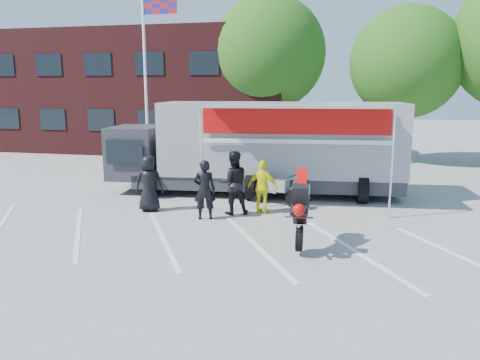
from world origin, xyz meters
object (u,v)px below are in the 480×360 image
at_px(tree_mid, 406,63).
at_px(spectator_leather_c, 233,183).
at_px(spectator_hivis, 263,187).
at_px(parked_motorcycle, 275,205).
at_px(stunt_bike_rider, 301,245).
at_px(spectator_leather_a, 149,183).
at_px(tree_left, 268,53).
at_px(spectator_leather_b, 204,190).
at_px(flagpole, 150,57).
at_px(transporter_truck, 266,194).

distance_m(tree_mid, spectator_leather_c, 13.43).
bearing_deg(spectator_hivis, tree_mid, -102.61).
bearing_deg(parked_motorcycle, stunt_bike_rider, -139.16).
bearing_deg(spectator_leather_a, tree_left, -112.69).
distance_m(spectator_leather_a, spectator_leather_b, 2.00).
bearing_deg(spectator_leather_c, flagpole, -71.69).
relative_size(spectator_leather_b, spectator_hivis, 1.07).
bearing_deg(spectator_leather_c, stunt_bike_rider, 111.55).
height_order(tree_left, spectator_hivis, tree_left).
bearing_deg(spectator_hivis, spectator_leather_c, 27.69).
height_order(stunt_bike_rider, spectator_leather_c, spectator_leather_c).
relative_size(spectator_leather_a, spectator_hivis, 1.07).
bearing_deg(transporter_truck, parked_motorcycle, -76.28).
height_order(flagpole, stunt_bike_rider, flagpole).
distance_m(flagpole, tree_left, 7.37).
distance_m(transporter_truck, parked_motorcycle, 1.71).
xyz_separation_m(spectator_leather_b, spectator_leather_c, (0.67, 0.75, 0.09)).
bearing_deg(tree_left, flagpole, -125.28).
relative_size(tree_mid, stunt_bike_rider, 3.79).
height_order(spectator_leather_b, spectator_leather_c, spectator_leather_c).
xyz_separation_m(tree_left, spectator_leather_b, (0.34, -13.09, -4.70)).
relative_size(transporter_truck, stunt_bike_rider, 5.05).
distance_m(tree_left, spectator_leather_b, 13.91).
height_order(stunt_bike_rider, spectator_leather_a, spectator_leather_a).
distance_m(flagpole, stunt_bike_rider, 12.63).
bearing_deg(spectator_leather_c, spectator_leather_a, -15.88).
xyz_separation_m(transporter_truck, parked_motorcycle, (0.56, -1.62, 0.00)).
xyz_separation_m(stunt_bike_rider, spectator_hivis, (-1.41, 2.69, 0.81)).
bearing_deg(stunt_bike_rider, transporter_truck, 105.85).
bearing_deg(spectator_leather_b, parked_motorcycle, -147.37).
xyz_separation_m(flagpole, stunt_bike_rider, (7.53, -8.79, -5.05)).
xyz_separation_m(tree_left, spectator_leather_a, (-1.60, -12.59, -4.70)).
relative_size(parked_motorcycle, stunt_bike_rider, 1.08).
bearing_deg(spectator_leather_c, spectator_hivis, 174.16).
xyz_separation_m(flagpole, tree_left, (4.24, 6.00, 0.51)).
distance_m(tree_left, tree_mid, 7.10).
bearing_deg(parked_motorcycle, spectator_leather_c, 163.40).
distance_m(tree_left, stunt_bike_rider, 16.14).
height_order(parked_motorcycle, spectator_leather_b, spectator_leather_b).
height_order(parked_motorcycle, spectator_leather_a, spectator_leather_a).
bearing_deg(parked_motorcycle, spectator_leather_a, 135.98).
distance_m(flagpole, tree_mid, 12.31).
relative_size(flagpole, spectator_leather_b, 4.60).
height_order(stunt_bike_rider, spectator_leather_b, spectator_leather_b).
relative_size(transporter_truck, spectator_leather_b, 5.88).
bearing_deg(flagpole, spectator_leather_a, -68.11).
relative_size(parked_motorcycle, spectator_leather_c, 1.14).
relative_size(spectator_leather_a, spectator_leather_b, 1.00).
xyz_separation_m(parked_motorcycle, spectator_leather_a, (-3.69, -1.55, 0.87)).
xyz_separation_m(parked_motorcycle, spectator_leather_b, (-1.76, -2.05, 0.87)).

